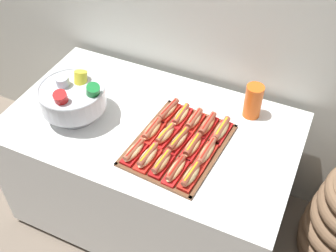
# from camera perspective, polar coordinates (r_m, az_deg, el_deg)

# --- Properties ---
(ground_plane) EXTENTS (10.00, 10.00, 0.00)m
(ground_plane) POSITION_cam_1_polar(r_m,az_deg,el_deg) (2.71, -1.98, -11.56)
(ground_plane) COLOR #7A6B5B
(buffet_table) EXTENTS (1.51, 0.88, 0.77)m
(buffet_table) POSITION_cam_1_polar(r_m,az_deg,el_deg) (2.39, -2.21, -6.08)
(buffet_table) COLOR white
(buffet_table) RESTS_ON ground_plane
(serving_tray) EXTENTS (0.45, 0.56, 0.01)m
(serving_tray) POSITION_cam_1_polar(r_m,az_deg,el_deg) (2.01, 1.48, -2.65)
(serving_tray) COLOR brown
(serving_tray) RESTS_ON buffet_table
(hot_dog_0) EXTENTS (0.08, 0.17, 0.06)m
(hot_dog_0) POSITION_cam_1_polar(r_m,az_deg,el_deg) (1.95, -4.71, -3.54)
(hot_dog_0) COLOR #B21414
(hot_dog_0) RESTS_ON serving_tray
(hot_dog_1) EXTENTS (0.08, 0.17, 0.06)m
(hot_dog_1) POSITION_cam_1_polar(r_m,az_deg,el_deg) (1.92, -2.83, -4.31)
(hot_dog_1) COLOR red
(hot_dog_1) RESTS_ON serving_tray
(hot_dog_2) EXTENTS (0.07, 0.16, 0.06)m
(hot_dog_2) POSITION_cam_1_polar(r_m,az_deg,el_deg) (1.89, -0.88, -5.18)
(hot_dog_2) COLOR #B21414
(hot_dog_2) RESTS_ON serving_tray
(hot_dog_3) EXTENTS (0.07, 0.18, 0.06)m
(hot_dog_3) POSITION_cam_1_polar(r_m,az_deg,el_deg) (1.87, 1.12, -6.08)
(hot_dog_3) COLOR red
(hot_dog_3) RESTS_ON serving_tray
(hot_dog_4) EXTENTS (0.08, 0.16, 0.06)m
(hot_dog_4) POSITION_cam_1_polar(r_m,az_deg,el_deg) (1.85, 3.18, -6.89)
(hot_dog_4) COLOR red
(hot_dog_4) RESTS_ON serving_tray
(hot_dog_5) EXTENTS (0.07, 0.17, 0.06)m
(hot_dog_5) POSITION_cam_1_polar(r_m,az_deg,el_deg) (2.04, -2.21, -0.57)
(hot_dog_5) COLOR red
(hot_dog_5) RESTS_ON serving_tray
(hot_dog_6) EXTENTS (0.08, 0.16, 0.06)m
(hot_dog_6) POSITION_cam_1_polar(r_m,az_deg,el_deg) (2.01, -0.38, -1.27)
(hot_dog_6) COLOR red
(hot_dog_6) RESTS_ON serving_tray
(hot_dog_7) EXTENTS (0.08, 0.18, 0.06)m
(hot_dog_7) POSITION_cam_1_polar(r_m,az_deg,el_deg) (1.99, 1.50, -2.03)
(hot_dog_7) COLOR #B21414
(hot_dog_7) RESTS_ON serving_tray
(hot_dog_8) EXTENTS (0.08, 0.17, 0.06)m
(hot_dog_8) POSITION_cam_1_polar(r_m,az_deg,el_deg) (1.97, 3.42, -2.83)
(hot_dog_8) COLOR red
(hot_dog_8) RESTS_ON serving_tray
(hot_dog_9) EXTENTS (0.07, 0.19, 0.06)m
(hot_dog_9) POSITION_cam_1_polar(r_m,az_deg,el_deg) (1.95, 5.39, -3.63)
(hot_dog_9) COLOR red
(hot_dog_9) RESTS_ON serving_tray
(hot_dog_10) EXTENTS (0.08, 0.18, 0.06)m
(hot_dog_10) POSITION_cam_1_polar(r_m,az_deg,el_deg) (2.15, 0.06, 2.13)
(hot_dog_10) COLOR red
(hot_dog_10) RESTS_ON serving_tray
(hot_dog_11) EXTENTS (0.07, 0.18, 0.06)m
(hot_dog_11) POSITION_cam_1_polar(r_m,az_deg,el_deg) (2.12, 1.83, 1.45)
(hot_dog_11) COLOR red
(hot_dog_11) RESTS_ON serving_tray
(hot_dog_12) EXTENTS (0.07, 0.16, 0.06)m
(hot_dog_12) POSITION_cam_1_polar(r_m,az_deg,el_deg) (2.09, 3.64, 0.81)
(hot_dog_12) COLOR red
(hot_dog_12) RESTS_ON serving_tray
(hot_dog_13) EXTENTS (0.07, 0.18, 0.06)m
(hot_dog_13) POSITION_cam_1_polar(r_m,az_deg,el_deg) (2.07, 5.49, 0.11)
(hot_dog_13) COLOR #B21414
(hot_dog_13) RESTS_ON serving_tray
(hot_dog_14) EXTENTS (0.08, 0.18, 0.06)m
(hot_dog_14) POSITION_cam_1_polar(r_m,az_deg,el_deg) (2.05, 7.37, -0.59)
(hot_dog_14) COLOR red
(hot_dog_14) RESTS_ON serving_tray
(punch_bowl) EXTENTS (0.35, 0.34, 0.25)m
(punch_bowl) POSITION_cam_1_polar(r_m,az_deg,el_deg) (2.14, -13.05, 4.03)
(punch_bowl) COLOR silver
(punch_bowl) RESTS_ON buffet_table
(cup_stack) EXTENTS (0.09, 0.09, 0.19)m
(cup_stack) POSITION_cam_1_polar(r_m,az_deg,el_deg) (2.16, 11.72, 3.39)
(cup_stack) COLOR #EA5B19
(cup_stack) RESTS_ON buffet_table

